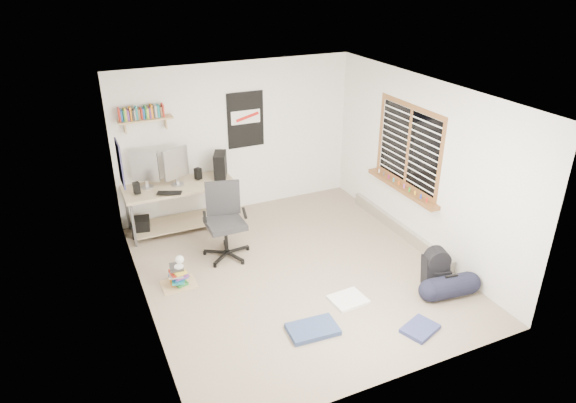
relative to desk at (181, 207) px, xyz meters
name	(u,v)px	position (x,y,z in m)	size (l,w,h in m)	color
floor	(295,272)	(1.10, -1.91, -0.37)	(4.00, 4.50, 0.01)	gray
ceiling	(296,92)	(1.10, -1.91, 2.14)	(4.00, 4.50, 0.01)	white
back_wall	(237,138)	(1.10, 0.34, 0.89)	(4.00, 0.01, 2.50)	silver
left_wall	(136,219)	(-0.90, -1.91, 0.89)	(0.01, 4.50, 2.50)	silver
right_wall	(422,166)	(3.11, -1.91, 0.89)	(0.01, 4.50, 2.50)	silver
desk	(181,207)	(0.00, 0.00, 0.00)	(1.69, 0.74, 0.77)	beige
monitor_left	(145,172)	(-0.47, 0.09, 0.65)	(0.44, 0.11, 0.48)	#ACADB1
monitor_right	(176,169)	(-0.02, 0.00, 0.65)	(0.44, 0.11, 0.48)	#A4A4A9
pc_tower	(220,165)	(0.68, 0.00, 0.60)	(0.18, 0.38, 0.39)	black
keyboard	(169,193)	(-0.21, -0.31, 0.42)	(0.36, 0.13, 0.02)	black
speaker_left	(137,188)	(-0.65, -0.11, 0.50)	(0.09, 0.09, 0.18)	black
speaker_right	(198,174)	(0.33, 0.05, 0.50)	(0.09, 0.09, 0.18)	black
office_chair	(225,226)	(0.37, -1.13, 0.12)	(0.71, 0.71, 1.09)	#27272A
wall_shelf	(145,119)	(-0.35, 0.23, 1.42)	(0.80, 0.22, 0.24)	tan
poster_back_wall	(246,120)	(1.25, 0.32, 1.19)	(0.62, 0.03, 0.92)	black
poster_left_wall	(120,163)	(-0.88, -0.71, 1.14)	(0.02, 0.42, 0.60)	navy
window	(408,146)	(3.05, -1.61, 1.08)	(0.10, 1.50, 1.26)	brown
baseboard_heater	(399,228)	(3.06, -1.61, -0.28)	(0.08, 2.50, 0.18)	#B7B2A8
backpack	(435,271)	(2.66, -2.96, -0.16)	(0.33, 0.26, 0.44)	black
duffel_bag	(450,287)	(2.65, -3.26, -0.22)	(0.30, 0.30, 0.58)	black
tshirt	(348,300)	(1.42, -2.81, -0.34)	(0.43, 0.37, 0.04)	white
jeans_a	(313,329)	(0.75, -3.15, -0.33)	(0.58, 0.37, 0.06)	navy
jeans_b	(420,329)	(1.90, -3.65, -0.34)	(0.42, 0.31, 0.05)	navy
book_stack	(178,275)	(-0.45, -1.57, -0.22)	(0.44, 0.36, 0.30)	brown
desk_lamp	(178,261)	(-0.43, -1.59, 0.02)	(0.12, 0.20, 0.20)	white
subwoofer	(141,227)	(-0.65, 0.01, -0.22)	(0.27, 0.27, 0.30)	black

